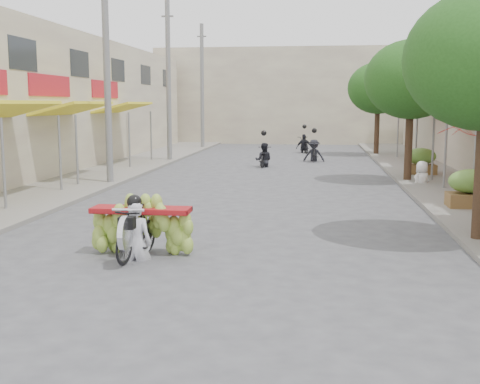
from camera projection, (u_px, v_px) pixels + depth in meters
name	position (u px, v px, depth m)	size (l,w,h in m)	color
ground	(185.00, 292.00, 9.38)	(120.00, 120.00, 0.00)	#525257
sidewalk_left	(98.00, 173.00, 24.97)	(4.00, 60.00, 0.12)	gray
sidewalk_right	(446.00, 178.00, 23.23)	(4.00, 60.00, 0.12)	gray
far_building	(291.00, 96.00, 46.18)	(20.00, 6.00, 7.00)	#BFB397
utility_pole_mid	(107.00, 72.00, 21.25)	(0.60, 0.24, 8.00)	slate
utility_pole_far	(168.00, 82.00, 30.08)	(0.60, 0.24, 8.00)	slate
utility_pole_back	(202.00, 87.00, 38.92)	(0.60, 0.24, 8.00)	slate
street_tree_mid	(411.00, 80.00, 21.91)	(3.40, 3.40, 5.25)	#3A2719
street_tree_far	(378.00, 88.00, 33.69)	(3.40, 3.40, 5.25)	#3A2719
produce_crate_mid	(471.00, 186.00, 16.36)	(1.20, 0.88, 1.16)	brown
produce_crate_far	(421.00, 159.00, 24.22)	(1.20, 0.88, 1.16)	brown
banana_motorbike	(138.00, 221.00, 11.46)	(2.20, 1.88, 2.08)	black
market_umbrella	(480.00, 120.00, 14.93)	(2.33, 2.33, 1.85)	red
pedestrian	(423.00, 161.00, 21.46)	(0.88, 0.83, 1.55)	white
bg_motorbike_a	(264.00, 151.00, 27.99)	(0.80, 1.64, 1.95)	black
bg_motorbike_b	(314.00, 145.00, 30.56)	(1.07, 1.85, 1.95)	black
bg_motorbike_c	(304.00, 140.00, 36.08)	(1.07, 1.77, 1.95)	black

